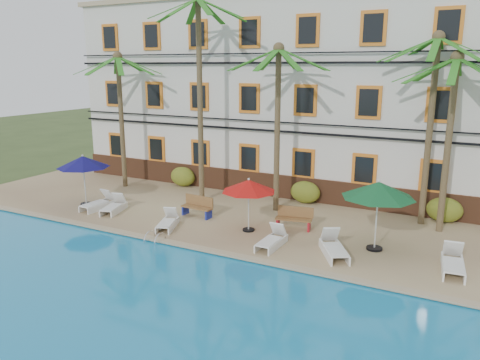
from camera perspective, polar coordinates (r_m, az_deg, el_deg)
The scene contains 25 objects.
ground at distance 18.55m, azimuth -4.35°, elevation -7.97°, with size 100.00×100.00×0.00m, color #384C23.
pool_deck at distance 22.66m, azimuth 2.30°, elevation -3.54°, with size 30.00×12.00×0.25m, color tan.
swimming_pool at distance 13.68m, azimuth -20.64°, elevation -16.77°, with size 26.00×12.00×0.20m, color #1986C0.
pool_coping at distance 17.75m, azimuth -5.91°, elevation -8.07°, with size 30.00×0.35×0.06m, color tan.
hotel_building at distance 26.29m, azimuth 7.11°, elevation 10.41°, with size 25.40×6.44×10.22m.
palm_a at distance 26.46m, azimuth -14.40°, elevation 9.40°, with size 4.64×4.64×7.35m.
palm_b at distance 22.70m, azimuth -4.97°, elevation 12.69°, with size 4.64×4.64×9.85m.
palm_c at distance 21.19m, azimuth 4.62°, elevation 9.19°, with size 4.64×4.64×7.60m.
palm_d at distance 20.70m, azimuth 22.39°, elevation 8.69°, with size 4.64×4.64×7.96m.
palm_e at distance 20.02m, azimuth 24.33°, elevation 7.05°, with size 4.64×4.64×7.17m.
shrub_left at distance 26.47m, azimuth -6.99°, elevation 0.42°, with size 1.50×0.90×1.10m, color #1F5A19.
shrub_mid at distance 23.26m, azimuth 7.96°, elevation -1.48°, with size 1.50×0.90×1.10m, color #1F5A19.
shrub_right at distance 22.08m, azimuth 23.66°, elevation -3.35°, with size 1.50×0.90×1.10m, color #1F5A19.
umbrella_blue at distance 23.61m, azimuth -18.59°, elevation 2.09°, with size 2.49×2.49×2.49m.
umbrella_red at distance 18.81m, azimuth 1.07°, elevation -0.74°, with size 2.23×2.23×2.23m.
umbrella_green at distance 17.47m, azimuth 16.53°, elevation -1.20°, with size 2.66×2.66×2.66m.
lounger_a at distance 23.17m, azimuth -16.83°, elevation -2.70°, with size 0.76×1.85×0.86m.
lounger_b at distance 22.48m, azimuth -15.11°, elevation -3.12°, with size 1.08×1.83×0.82m.
lounger_c at distance 19.85m, azimuth -8.80°, elevation -5.07°, with size 1.13×1.77×0.79m.
lounger_d at distance 17.67m, azimuth 3.91°, elevation -7.30°, with size 0.66×1.75×0.82m.
lounger_e at distance 17.19m, azimuth 11.37°, elevation -8.07°, with size 1.55×1.99×0.90m.
lounger_f at distance 17.13m, azimuth 24.53°, elevation -9.18°, with size 0.88×1.96×0.90m.
bench_left at distance 21.13m, azimuth -5.17°, elevation -3.19°, with size 1.53×0.59×0.93m.
bench_right at distance 19.59m, azimuth 6.59°, elevation -4.60°, with size 1.56×0.75×0.93m.
pool_ladder at distance 18.58m, azimuth -10.32°, elevation -7.31°, with size 0.54×0.74×0.74m.
Camera 1 is at (9.15, -14.62, 6.84)m, focal length 35.00 mm.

